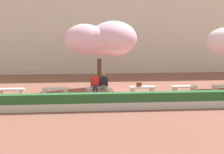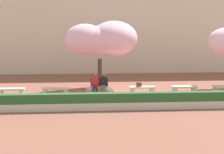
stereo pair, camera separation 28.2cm
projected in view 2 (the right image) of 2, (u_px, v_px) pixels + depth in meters
ground_plane at (121, 94)px, 18.15m from camera, size 100.00×100.00×0.00m
building_facade at (110, 22)px, 27.71m from camera, size 28.09×4.00×8.60m
stone_bench_west_end at (11, 91)px, 17.67m from camera, size 1.51×0.43×0.45m
stone_bench_near_west at (56, 90)px, 17.85m from camera, size 1.51×0.43×0.45m
stone_bench_center at (99, 90)px, 18.02m from camera, size 1.51×0.43×0.45m
stone_bench_near_east at (142, 89)px, 18.19m from camera, size 1.51×0.43×0.45m
stone_bench_east_end at (184, 89)px, 18.37m from camera, size 1.51×0.43×0.45m
person_seated_left at (95, 83)px, 17.89m from camera, size 0.51×0.68×1.29m
person_seated_right at (103, 83)px, 17.92m from camera, size 0.51×0.72×1.29m
handbag at (139, 84)px, 18.12m from camera, size 0.30×0.15×0.34m
cherry_tree_main at (103, 39)px, 19.62m from camera, size 4.55×3.22×4.28m
planter_hedge_foreground at (128, 101)px, 14.83m from camera, size 17.15×0.50×0.80m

